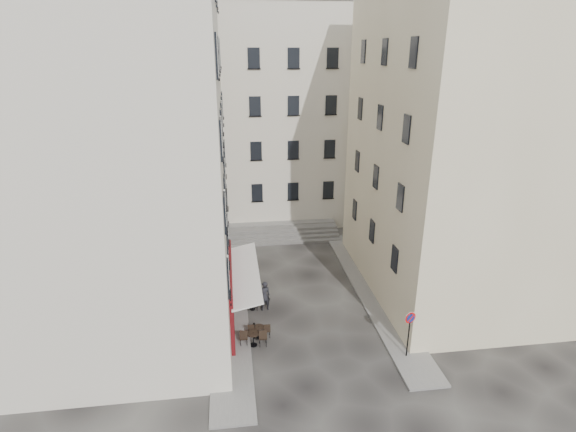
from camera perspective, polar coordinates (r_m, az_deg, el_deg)
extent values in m
plane|color=black|center=(26.31, 2.87, -13.43)|extent=(90.00, 90.00, 0.00)
cube|color=slate|center=(29.34, -7.36, -9.57)|extent=(2.00, 22.00, 0.12)
cube|color=slate|center=(29.76, 10.48, -9.29)|extent=(2.00, 18.00, 0.12)
cube|color=beige|center=(25.68, -22.02, 8.53)|extent=(12.00, 16.00, 20.00)
cube|color=beige|center=(29.48, 22.60, 7.84)|extent=(12.00, 14.00, 18.00)
cube|color=beige|center=(40.96, -3.19, 12.50)|extent=(18.00, 10.00, 18.00)
cube|color=slate|center=(40.73, -3.47, 25.56)|extent=(18.20, 10.20, 0.60)
cube|color=#480A0F|center=(25.90, -7.27, -9.62)|extent=(0.25, 7.00, 3.50)
cube|color=black|center=(26.08, -7.15, -10.28)|extent=(0.06, 3.85, 2.00)
cube|color=white|center=(25.33, -5.53, -7.18)|extent=(1.58, 7.30, 0.41)
cube|color=#595754|center=(36.63, -0.46, -2.96)|extent=(9.00, 1.80, 0.20)
cube|color=#595754|center=(36.96, -0.55, -2.40)|extent=(9.00, 1.80, 0.20)
cube|color=#595754|center=(37.29, -0.63, -1.85)|extent=(9.00, 1.80, 0.20)
cube|color=#595754|center=(37.63, -0.72, -1.31)|extent=(9.00, 1.80, 0.20)
cylinder|color=black|center=(24.92, -4.30, -14.37)|extent=(0.10, 0.10, 0.90)
sphere|color=black|center=(24.66, -4.33, -13.48)|extent=(0.12, 0.12, 0.12)
cylinder|color=black|center=(27.86, -4.75, -10.28)|extent=(0.10, 0.10, 0.90)
sphere|color=black|center=(27.63, -4.78, -9.44)|extent=(0.12, 0.12, 0.12)
cylinder|color=black|center=(30.92, -5.11, -6.98)|extent=(0.10, 0.10, 0.90)
sphere|color=black|center=(30.71, -5.14, -6.20)|extent=(0.12, 0.12, 0.12)
cylinder|color=black|center=(23.80, 15.04, -14.48)|extent=(0.07, 0.07, 2.61)
cylinder|color=red|center=(23.23, 15.28, -12.37)|extent=(0.59, 0.18, 0.60)
cylinder|color=navy|center=(23.21, 15.31, -12.41)|extent=(0.43, 0.14, 0.44)
cube|color=red|center=(23.19, 15.33, -12.44)|extent=(0.35, 0.11, 0.35)
cylinder|color=black|center=(24.58, -4.41, -16.00)|extent=(0.40, 0.40, 0.02)
cylinder|color=black|center=(24.37, -4.43, -15.31)|extent=(0.06, 0.06, 0.77)
cylinder|color=black|center=(24.16, -4.45, -14.63)|extent=(0.66, 0.66, 0.04)
cube|color=black|center=(24.36, -3.22, -15.13)|extent=(0.42, 0.42, 1.00)
cube|color=black|center=(24.41, -5.66, -15.12)|extent=(0.42, 0.42, 1.00)
cylinder|color=black|center=(25.17, -3.68, -15.03)|extent=(0.34, 0.34, 0.02)
cylinder|color=black|center=(24.99, -3.70, -14.45)|extent=(0.05, 0.05, 0.66)
cylinder|color=black|center=(24.82, -3.71, -13.88)|extent=(0.57, 0.57, 0.04)
cube|color=black|center=(24.99, -2.69, -14.30)|extent=(0.36, 0.36, 0.85)
cube|color=black|center=(25.02, -4.72, -14.29)|extent=(0.36, 0.36, 0.85)
cylinder|color=black|center=(27.48, -4.53, -11.69)|extent=(0.33, 0.33, 0.02)
cylinder|color=black|center=(27.32, -4.55, -11.15)|extent=(0.05, 0.05, 0.65)
cylinder|color=black|center=(27.16, -4.57, -10.62)|extent=(0.56, 0.56, 0.04)
cube|color=black|center=(27.31, -3.66, -11.02)|extent=(0.35, 0.35, 0.83)
cube|color=black|center=(27.36, -5.45, -11.01)|extent=(0.35, 0.35, 0.83)
cylinder|color=black|center=(29.17, -4.92, -9.63)|extent=(0.37, 0.37, 0.02)
cylinder|color=black|center=(29.00, -4.94, -9.04)|extent=(0.05, 0.05, 0.73)
cylinder|color=black|center=(28.84, -4.96, -8.47)|extent=(0.62, 0.62, 0.04)
cube|color=black|center=(28.99, -4.02, -8.91)|extent=(0.39, 0.39, 0.93)
cube|color=black|center=(29.06, -5.89, -8.90)|extent=(0.39, 0.39, 0.93)
cylinder|color=black|center=(30.45, -4.85, -8.26)|extent=(0.33, 0.33, 0.02)
cylinder|color=black|center=(30.31, -4.86, -7.76)|extent=(0.05, 0.05, 0.65)
cylinder|color=black|center=(30.17, -4.88, -7.26)|extent=(0.55, 0.55, 0.04)
cube|color=black|center=(30.30, -4.08, -7.64)|extent=(0.35, 0.35, 0.83)
cube|color=black|center=(30.35, -5.66, -7.64)|extent=(0.35, 0.35, 0.83)
imported|color=black|center=(27.01, -3.00, -10.09)|extent=(0.78, 0.61, 1.88)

